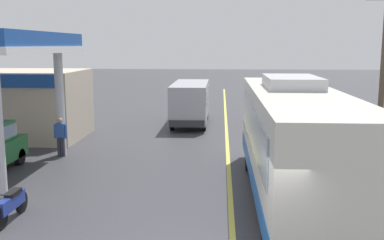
{
  "coord_description": "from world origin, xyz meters",
  "views": [
    {
      "loc": [
        -0.32,
        -8.31,
        4.64
      ],
      "look_at": [
        -1.5,
        10.0,
        1.6
      ],
      "focal_mm": 42.36,
      "sensor_mm": 36.0,
      "label": 1
    }
  ],
  "objects_px": {
    "motorcycle_parked_forecourt": "(12,204)",
    "pedestrian_near_pump": "(60,135)",
    "minibus_opposing_lane": "(190,99)",
    "coach_bus_main": "(295,145)"
  },
  "relations": [
    {
      "from": "motorcycle_parked_forecourt",
      "to": "pedestrian_near_pump",
      "type": "bearing_deg",
      "value": 99.33
    },
    {
      "from": "minibus_opposing_lane",
      "to": "coach_bus_main",
      "type": "bearing_deg",
      "value": -73.22
    },
    {
      "from": "minibus_opposing_lane",
      "to": "pedestrian_near_pump",
      "type": "height_order",
      "value": "minibus_opposing_lane"
    },
    {
      "from": "motorcycle_parked_forecourt",
      "to": "coach_bus_main",
      "type": "bearing_deg",
      "value": 14.72
    },
    {
      "from": "motorcycle_parked_forecourt",
      "to": "pedestrian_near_pump",
      "type": "distance_m",
      "value": 7.11
    },
    {
      "from": "coach_bus_main",
      "to": "motorcycle_parked_forecourt",
      "type": "xyz_separation_m",
      "value": [
        -7.75,
        -2.04,
        -1.28
      ]
    },
    {
      "from": "coach_bus_main",
      "to": "pedestrian_near_pump",
      "type": "height_order",
      "value": "coach_bus_main"
    },
    {
      "from": "coach_bus_main",
      "to": "minibus_opposing_lane",
      "type": "bearing_deg",
      "value": 106.78
    },
    {
      "from": "coach_bus_main",
      "to": "pedestrian_near_pump",
      "type": "bearing_deg",
      "value": 150.84
    },
    {
      "from": "coach_bus_main",
      "to": "pedestrian_near_pump",
      "type": "relative_size",
      "value": 6.65
    }
  ]
}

